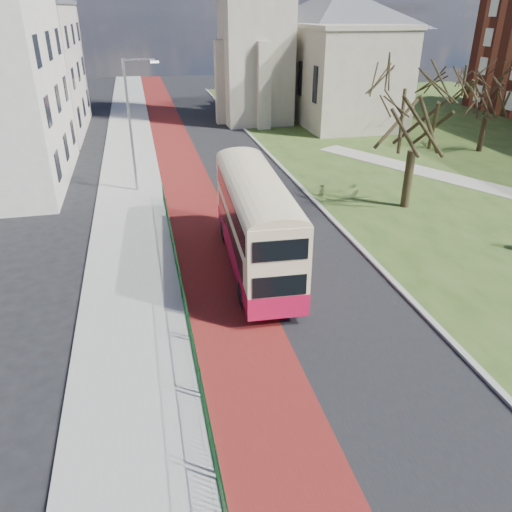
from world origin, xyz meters
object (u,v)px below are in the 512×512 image
object	(u,v)px
bus	(255,219)
winter_tree_far	(491,88)
streetlamp	(132,120)
winter_tree_near	(419,103)

from	to	relation	value
bus	winter_tree_far	size ratio (longest dim) A/B	1.39
bus	streetlamp	bearing A→B (deg)	115.40
bus	winter_tree_far	xyz separation A→B (m)	(22.80, 16.01, 2.69)
winter_tree_far	winter_tree_near	bearing A→B (deg)	-139.80
winter_tree_near	streetlamp	bearing A→B (deg)	157.23
streetlamp	winter_tree_far	size ratio (longest dim) A/B	1.10
winter_tree_near	bus	bearing A→B (deg)	-151.89
bus	winter_tree_near	distance (m)	12.43
bus	winter_tree_far	bearing A→B (deg)	38.18
streetlamp	bus	distance (m)	13.23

